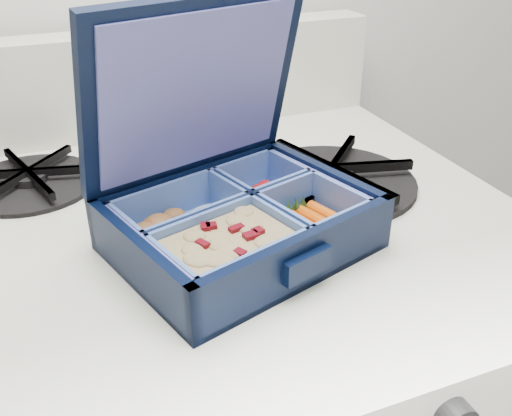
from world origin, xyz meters
name	(u,v)px	position (x,y,z in m)	size (l,w,h in m)	color
bento_box	(241,223)	(-0.43, 1.61, 0.90)	(0.22, 0.17, 0.05)	black
burner_grate	(332,173)	(-0.29, 1.70, 0.89)	(0.20, 0.20, 0.03)	black
burner_grate_rear	(29,178)	(-0.61, 1.82, 0.88)	(0.15, 0.15, 0.02)	black
fork	(273,181)	(-0.35, 1.73, 0.88)	(0.02, 0.17, 0.01)	silver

